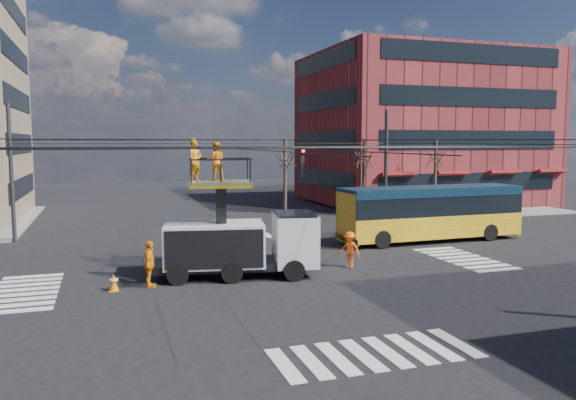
% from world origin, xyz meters
% --- Properties ---
extents(ground, '(120.00, 120.00, 0.00)m').
position_xyz_m(ground, '(0.00, 0.00, 0.00)').
color(ground, black).
rests_on(ground, ground).
extents(sidewalk_ne, '(18.00, 18.00, 0.12)m').
position_xyz_m(sidewalk_ne, '(21.00, 21.00, 0.06)').
color(sidewalk_ne, slate).
rests_on(sidewalk_ne, ground).
extents(crosswalks, '(22.40, 22.40, 0.02)m').
position_xyz_m(crosswalks, '(0.00, 0.00, 0.01)').
color(crosswalks, silver).
rests_on(crosswalks, ground).
extents(building_ne, '(20.06, 16.06, 14.00)m').
position_xyz_m(building_ne, '(21.98, 23.98, 7.00)').
color(building_ne, maroon).
rests_on(building_ne, ground).
extents(overhead_network, '(24.24, 24.24, 8.00)m').
position_xyz_m(overhead_network, '(-0.07, 0.40, 4.29)').
color(overhead_network, '#2D2D30').
rests_on(overhead_network, ground).
extents(tree_a, '(2.00, 2.00, 6.00)m').
position_xyz_m(tree_a, '(5.00, 13.50, 4.63)').
color(tree_a, '#382B21').
rests_on(tree_a, ground).
extents(tree_b, '(2.00, 2.00, 6.00)m').
position_xyz_m(tree_b, '(11.00, 13.50, 4.63)').
color(tree_b, '#382B21').
rests_on(tree_b, ground).
extents(tree_c, '(2.00, 2.00, 6.00)m').
position_xyz_m(tree_c, '(17.00, 13.50, 4.63)').
color(tree_c, '#382B21').
rests_on(tree_c, ground).
extents(utility_truck, '(7.30, 3.65, 5.96)m').
position_xyz_m(utility_truck, '(-1.45, -0.10, 1.98)').
color(utility_truck, black).
rests_on(utility_truck, ground).
extents(city_bus, '(11.10, 2.84, 3.20)m').
position_xyz_m(city_bus, '(11.20, 4.92, 1.72)').
color(city_bus, '#C77412').
rests_on(city_bus, ground).
extents(traffic_cone, '(0.36, 0.36, 0.69)m').
position_xyz_m(traffic_cone, '(-6.73, -0.93, 0.35)').
color(traffic_cone, orange).
rests_on(traffic_cone, ground).
extents(worker_ground, '(0.66, 1.18, 1.90)m').
position_xyz_m(worker_ground, '(-5.34, -0.82, 0.95)').
color(worker_ground, orange).
rests_on(worker_ground, ground).
extents(flagger, '(1.16, 1.23, 1.67)m').
position_xyz_m(flagger, '(3.79, 0.02, 0.84)').
color(flagger, '#F5560F').
rests_on(flagger, ground).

